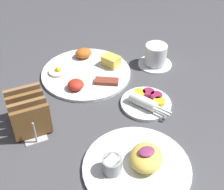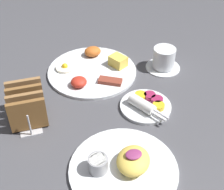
% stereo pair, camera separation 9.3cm
% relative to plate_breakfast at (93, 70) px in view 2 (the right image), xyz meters
% --- Properties ---
extents(ground_plane, '(3.00, 3.00, 0.00)m').
position_rel_plate_breakfast_xyz_m(ground_plane, '(-0.01, -0.21, -0.01)').
color(ground_plane, '#47474C').
extents(plate_breakfast, '(0.30, 0.30, 0.05)m').
position_rel_plate_breakfast_xyz_m(plate_breakfast, '(0.00, 0.00, 0.00)').
color(plate_breakfast, white).
rests_on(plate_breakfast, ground_plane).
extents(plate_condiments, '(0.15, 0.17, 0.04)m').
position_rel_plate_breakfast_xyz_m(plate_condiments, '(0.11, -0.22, 0.00)').
color(plate_condiments, white).
rests_on(plate_condiments, ground_plane).
extents(plate_foreground, '(0.27, 0.27, 0.06)m').
position_rel_plate_breakfast_xyz_m(plate_foreground, '(-0.02, -0.42, 0.00)').
color(plate_foreground, white).
rests_on(plate_foreground, ground_plane).
extents(toast_rack, '(0.10, 0.15, 0.10)m').
position_rel_plate_breakfast_xyz_m(toast_rack, '(-0.23, -0.17, 0.04)').
color(toast_rack, '#B7B7BC').
rests_on(toast_rack, ground_plane).
extents(coffee_cup, '(0.12, 0.12, 0.08)m').
position_rel_plate_breakfast_xyz_m(coffee_cup, '(0.24, -0.05, 0.03)').
color(coffee_cup, white).
rests_on(coffee_cup, ground_plane).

